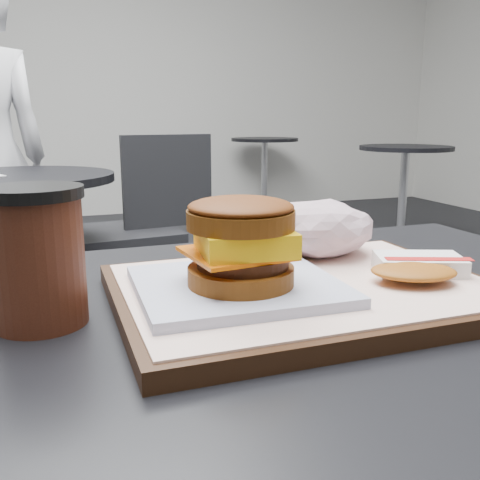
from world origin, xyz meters
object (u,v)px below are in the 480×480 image
object	(u,v)px
hash_brown	(417,267)
crumpled_wrapper	(315,228)
coffee_cup	(37,255)
neighbor_table	(21,228)
serving_tray	(305,291)
breakfast_sandwich	(240,253)
neighbor_chair	(141,221)
customer_table	(305,465)

from	to	relation	value
hash_brown	crumpled_wrapper	bearing A→B (deg)	115.30
coffee_cup	neighbor_table	xyz separation A→B (m)	(-0.10, 1.61, -0.28)
serving_tray	coffee_cup	xyz separation A→B (m)	(-0.25, 0.02, 0.05)
breakfast_sandwich	neighbor_chair	bearing A→B (deg)	83.69
crumpled_wrapper	coffee_cup	xyz separation A→B (m)	(-0.31, -0.07, 0.01)
breakfast_sandwich	neighbor_chair	distance (m)	1.88
serving_tray	neighbor_chair	distance (m)	1.85
serving_tray	hash_brown	xyz separation A→B (m)	(0.12, -0.02, 0.02)
breakfast_sandwich	coffee_cup	xyz separation A→B (m)	(-0.18, 0.04, 0.01)
crumpled_wrapper	neighbor_chair	world-z (taller)	neighbor_chair
customer_table	hash_brown	xyz separation A→B (m)	(0.12, -0.01, 0.22)
neighbor_table	neighbor_chair	distance (m)	0.52
breakfast_sandwich	neighbor_table	world-z (taller)	breakfast_sandwich
coffee_cup	serving_tray	bearing A→B (deg)	-5.45
coffee_cup	hash_brown	bearing A→B (deg)	-7.51
breakfast_sandwich	neighbor_table	size ratio (longest dim) A/B	0.26
crumpled_wrapper	neighbor_chair	distance (m)	1.76
customer_table	serving_tray	distance (m)	0.20
customer_table	hash_brown	bearing A→B (deg)	-6.21
serving_tray	hash_brown	distance (m)	0.12
coffee_cup	crumpled_wrapper	bearing A→B (deg)	12.82
neighbor_table	customer_table	bearing A→B (deg)	-78.02
customer_table	breakfast_sandwich	xyz separation A→B (m)	(-0.08, -0.00, 0.24)
breakfast_sandwich	coffee_cup	distance (m)	0.18
customer_table	breakfast_sandwich	distance (m)	0.26
customer_table	neighbor_chair	size ratio (longest dim) A/B	0.91
crumpled_wrapper	neighbor_chair	xyz separation A→B (m)	(0.07, 1.73, -0.31)
customer_table	serving_tray	bearing A→B (deg)	94.31
serving_tray	breakfast_sandwich	bearing A→B (deg)	-170.72
customer_table	crumpled_wrapper	xyz separation A→B (m)	(0.06, 0.11, 0.24)
neighbor_table	neighbor_chair	xyz separation A→B (m)	(0.48, 0.19, -0.04)
crumpled_wrapper	breakfast_sandwich	bearing A→B (deg)	-141.39
customer_table	neighbor_chair	bearing A→B (deg)	86.01
hash_brown	neighbor_table	world-z (taller)	hash_brown
serving_tray	hash_brown	bearing A→B (deg)	-11.89
customer_table	serving_tray	world-z (taller)	serving_tray
serving_tray	coffee_cup	size ratio (longest dim) A/B	3.03
serving_tray	breakfast_sandwich	world-z (taller)	breakfast_sandwich
breakfast_sandwich	hash_brown	distance (m)	0.19
breakfast_sandwich	hash_brown	bearing A→B (deg)	-3.74
crumpled_wrapper	neighbor_table	world-z (taller)	crumpled_wrapper
breakfast_sandwich	neighbor_table	distance (m)	1.70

